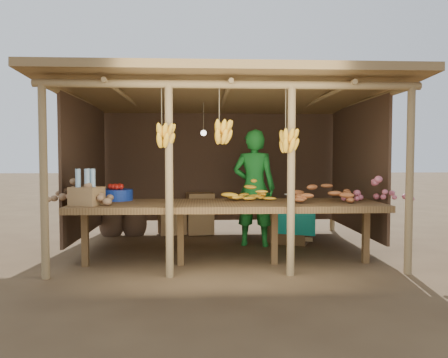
{
  "coord_description": "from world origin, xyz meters",
  "views": [
    {
      "loc": [
        -0.33,
        -6.47,
        1.39
      ],
      "look_at": [
        0.0,
        0.0,
        1.05
      ],
      "focal_mm": 35.0,
      "sensor_mm": 36.0,
      "label": 1
    }
  ],
  "objects": [
    {
      "name": "ground",
      "position": [
        0.0,
        0.0,
        0.0
      ],
      "size": [
        60.0,
        60.0,
        0.0
      ],
      "primitive_type": "plane",
      "color": "brown",
      "rests_on": "ground"
    },
    {
      "name": "stall_structure",
      "position": [
        -0.01,
        -0.01,
        1.92
      ],
      "size": [
        4.7,
        3.5,
        2.43
      ],
      "color": "#93764C",
      "rests_on": "ground"
    },
    {
      "name": "counter",
      "position": [
        0.0,
        -0.95,
        0.74
      ],
      "size": [
        3.9,
        1.05,
        0.8
      ],
      "color": "brown",
      "rests_on": "ground"
    },
    {
      "name": "potato_heap",
      "position": [
        -1.86,
        -1.07,
        0.98
      ],
      "size": [
        0.95,
        0.62,
        0.36
      ],
      "primitive_type": null,
      "rotation": [
        0.0,
        0.0,
        -0.09
      ],
      "color": "#916C4B",
      "rests_on": "counter"
    },
    {
      "name": "sweet_potato_heap",
      "position": [
        1.28,
        -0.89,
        0.98
      ],
      "size": [
        0.91,
        0.57,
        0.35
      ],
      "primitive_type": null,
      "rotation": [
        0.0,
        0.0,
        0.04
      ],
      "color": "#9E5328",
      "rests_on": "counter"
    },
    {
      "name": "onion_heap",
      "position": [
        1.9,
        -1.04,
        0.98
      ],
      "size": [
        0.91,
        0.6,
        0.36
      ],
      "primitive_type": null,
      "rotation": [
        0.0,
        0.0,
        0.09
      ],
      "color": "#C76072",
      "rests_on": "counter"
    },
    {
      "name": "banana_pile",
      "position": [
        0.28,
        -0.77,
        0.97
      ],
      "size": [
        0.69,
        0.56,
        0.35
      ],
      "primitive_type": null,
      "rotation": [
        0.0,
        0.0,
        0.39
      ],
      "color": "yellow",
      "rests_on": "counter"
    },
    {
      "name": "tomato_basin",
      "position": [
        -1.46,
        -0.6,
        0.89
      ],
      "size": [
        0.42,
        0.42,
        0.22
      ],
      "rotation": [
        0.0,
        0.0,
        0.15
      ],
      "color": "navy",
      "rests_on": "counter"
    },
    {
      "name": "bottle_box",
      "position": [
        -1.72,
        -1.15,
        0.97
      ],
      "size": [
        0.42,
        0.38,
        0.44
      ],
      "color": "olive",
      "rests_on": "counter"
    },
    {
      "name": "vendor",
      "position": [
        0.48,
        0.22,
        0.9
      ],
      "size": [
        0.74,
        0.58,
        1.8
      ],
      "primitive_type": "imported",
      "rotation": [
        0.0,
        0.0,
        2.9
      ],
      "color": "#1B7D27",
      "rests_on": "ground"
    },
    {
      "name": "tarp_crate",
      "position": [
        1.09,
        0.46,
        0.33
      ],
      "size": [
        0.85,
        0.81,
        0.8
      ],
      "color": "brown",
      "rests_on": "ground"
    },
    {
      "name": "carton_stack",
      "position": [
        -0.53,
        1.2,
        0.32
      ],
      "size": [
        1.01,
        0.44,
        0.72
      ],
      "color": "olive",
      "rests_on": "ground"
    },
    {
      "name": "burlap_sacks",
      "position": [
        -1.71,
        1.2,
        0.26
      ],
      "size": [
        0.83,
        0.44,
        0.59
      ],
      "color": "#4C3423",
      "rests_on": "ground"
    }
  ]
}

